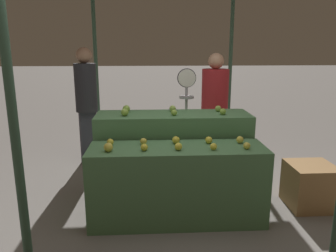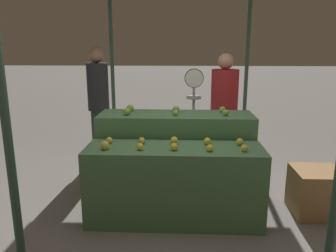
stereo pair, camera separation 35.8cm
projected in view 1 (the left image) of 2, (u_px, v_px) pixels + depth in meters
ground_plane at (177, 219)px, 3.52m from camera, size 60.00×60.00×0.00m
display_counter_front at (177, 184)px, 3.42m from camera, size 1.81×0.55×0.81m
display_counter_back at (173, 155)px, 3.98m from camera, size 1.81×0.55×1.04m
apple_front_0 at (108, 147)px, 3.17m from camera, size 0.09×0.09×0.09m
apple_front_1 at (144, 147)px, 3.20m from camera, size 0.07×0.07×0.07m
apple_front_2 at (178, 147)px, 3.22m from camera, size 0.08×0.08×0.08m
apple_front_3 at (214, 147)px, 3.23m from camera, size 0.07×0.07×0.07m
apple_front_4 at (247, 146)px, 3.25m from camera, size 0.07×0.07×0.07m
apple_front_5 at (110, 142)px, 3.38m from camera, size 0.07×0.07×0.07m
apple_front_6 at (143, 141)px, 3.40m from camera, size 0.07×0.07×0.07m
apple_front_7 at (176, 140)px, 3.43m from camera, size 0.08×0.08×0.08m
apple_front_8 at (209, 140)px, 3.44m from camera, size 0.08×0.08×0.08m
apple_front_9 at (240, 140)px, 3.46m from camera, size 0.08×0.08×0.08m
apple_back_0 at (125, 112)px, 3.71m from camera, size 0.09×0.09×0.09m
apple_back_1 at (174, 113)px, 3.74m from camera, size 0.07×0.07×0.07m
apple_back_2 at (223, 112)px, 3.78m from camera, size 0.07×0.07×0.07m
apple_back_3 at (126, 109)px, 3.92m from camera, size 0.09×0.09×0.09m
apple_back_4 at (173, 109)px, 3.96m from camera, size 0.08×0.08×0.08m
apple_back_5 at (218, 109)px, 3.98m from camera, size 0.07×0.07×0.07m
produce_scale at (186, 100)px, 4.48m from camera, size 0.26×0.20×1.52m
person_vendor_at_scale at (215, 104)px, 4.80m from camera, size 0.46×0.46×1.72m
person_customer_left at (86, 97)px, 5.00m from camera, size 0.43×0.43×1.80m
wooden_crate_side at (310, 185)px, 3.76m from camera, size 0.50×0.50×0.50m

